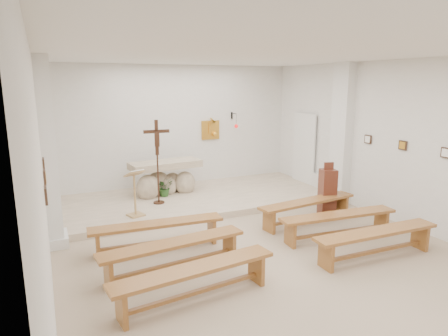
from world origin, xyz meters
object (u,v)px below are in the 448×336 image
donation_pedestal (327,192)px  bench_left_second (174,249)px  bench_right_third (376,237)px  lectern (135,193)px  crucifix_stand (157,156)px  bench_right_front (308,206)px  altar (165,180)px  bench_left_third (195,276)px  bench_left_front (157,229)px  bench_right_second (338,220)px

donation_pedestal → bench_left_second: 4.27m
donation_pedestal → bench_right_third: (-0.72, -2.24, -0.16)m
donation_pedestal → lectern: bearing=177.2°
crucifix_stand → donation_pedestal: size_ratio=1.61×
bench_right_front → bench_right_third: bearing=-96.8°
altar → bench_right_front: 3.85m
crucifix_stand → bench_left_second: 3.49m
lectern → bench_right_third: (3.41, -3.58, -0.28)m
crucifix_stand → altar: bearing=67.3°
donation_pedestal → bench_left_third: bearing=-136.2°
crucifix_stand → bench_right_third: bearing=-53.9°
donation_pedestal → bench_left_front: 4.09m
crucifix_stand → donation_pedestal: bearing=-27.0°
bench_left_second → bench_right_third: bearing=-22.4°
lectern → bench_right_second: size_ratio=0.43×
bench_left_second → bench_right_front: bearing=10.4°
lectern → bench_left_second: (0.05, -2.59, -0.28)m
lectern → bench_left_front: 1.62m
bench_right_front → bench_right_third: (0.00, -1.98, 0.00)m
donation_pedestal → bench_right_second: size_ratio=0.51×
lectern → bench_right_third: size_ratio=0.43×
bench_left_third → donation_pedestal: bearing=21.8°
bench_left_second → bench_left_third: same height
bench_left_front → bench_left_third: size_ratio=1.00×
donation_pedestal → bench_right_second: 1.45m
crucifix_stand → bench_left_third: bearing=-94.9°
crucifix_stand → donation_pedestal: (3.42, -2.05, -0.77)m
bench_left_front → bench_left_third: (0.00, -1.98, 0.00)m
donation_pedestal → bench_left_second: size_ratio=0.51×
bench_left_third → bench_right_third: 3.36m
bench_left_third → bench_left_second: bearing=83.1°
lectern → donation_pedestal: 4.34m
lectern → bench_left_front: lectern is taller
altar → bench_right_front: size_ratio=0.77×
altar → bench_right_third: altar is taller
bench_right_front → bench_left_second: size_ratio=1.00×
donation_pedestal → bench_right_front: 0.79m
bench_right_front → bench_left_second: same height
crucifix_stand → bench_left_second: size_ratio=0.82×
lectern → donation_pedestal: (4.13, -1.34, -0.12)m
lectern → bench_right_third: bearing=-64.7°
altar → bench_left_second: altar is taller
crucifix_stand → bench_left_third: 4.43m
bench_left_second → bench_right_second: (3.36, 0.00, 0.00)m
bench_left_front → bench_left_second: size_ratio=1.00×
bench_right_second → bench_left_third: bearing=-158.7°
bench_right_third → bench_right_front: bearing=91.5°
crucifix_stand → bench_right_third: size_ratio=0.82×
donation_pedestal → bench_left_second: bearing=-147.9°
crucifix_stand → bench_left_third: crucifix_stand is taller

